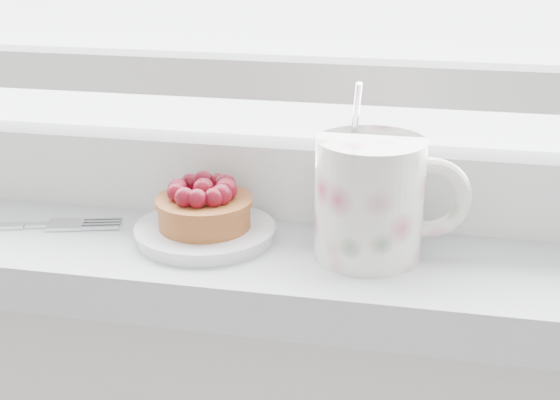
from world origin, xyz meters
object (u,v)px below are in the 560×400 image
(saucer, at_px, (205,232))
(floral_mug, at_px, (373,196))
(fork, at_px, (5,226))
(raspberry_tart, at_px, (204,205))

(saucer, relative_size, floral_mug, 0.86)
(saucer, xyz_separation_m, fork, (-0.19, -0.01, -0.00))
(saucer, xyz_separation_m, raspberry_tart, (0.00, 0.00, 0.03))
(raspberry_tart, height_order, floral_mug, floral_mug)
(saucer, distance_m, fork, 0.19)
(raspberry_tart, distance_m, floral_mug, 0.15)
(saucer, xyz_separation_m, floral_mug, (0.15, -0.00, 0.05))
(raspberry_tart, bearing_deg, fork, -175.55)
(floral_mug, height_order, fork, floral_mug)
(floral_mug, bearing_deg, raspberry_tart, 178.20)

